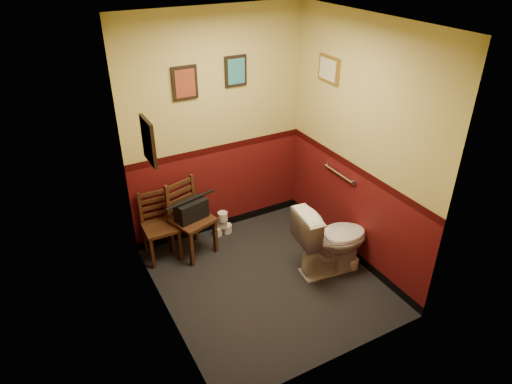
% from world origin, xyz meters
% --- Properties ---
extents(floor, '(2.20, 2.40, 0.00)m').
position_xyz_m(floor, '(0.00, 0.00, 0.00)').
color(floor, black).
rests_on(floor, ground).
extents(ceiling, '(2.20, 2.40, 0.00)m').
position_xyz_m(ceiling, '(0.00, 0.00, 2.70)').
color(ceiling, silver).
rests_on(ceiling, ground).
extents(wall_back, '(2.20, 0.00, 2.70)m').
position_xyz_m(wall_back, '(0.00, 1.20, 1.35)').
color(wall_back, '#541010').
rests_on(wall_back, ground).
extents(wall_front, '(2.20, 0.00, 2.70)m').
position_xyz_m(wall_front, '(0.00, -1.20, 1.35)').
color(wall_front, '#541010').
rests_on(wall_front, ground).
extents(wall_left, '(0.00, 2.40, 2.70)m').
position_xyz_m(wall_left, '(-1.10, 0.00, 1.35)').
color(wall_left, '#541010').
rests_on(wall_left, ground).
extents(wall_right, '(0.00, 2.40, 2.70)m').
position_xyz_m(wall_right, '(1.10, 0.00, 1.35)').
color(wall_right, '#541010').
rests_on(wall_right, ground).
extents(grab_bar, '(0.05, 0.56, 0.06)m').
position_xyz_m(grab_bar, '(1.07, 0.25, 0.95)').
color(grab_bar, silver).
rests_on(grab_bar, wall_right).
extents(framed_print_back_a, '(0.28, 0.04, 0.36)m').
position_xyz_m(framed_print_back_a, '(-0.35, 1.18, 1.95)').
color(framed_print_back_a, black).
rests_on(framed_print_back_a, wall_back).
extents(framed_print_back_b, '(0.26, 0.04, 0.34)m').
position_xyz_m(framed_print_back_b, '(0.25, 1.18, 2.00)').
color(framed_print_back_b, black).
rests_on(framed_print_back_b, wall_back).
extents(framed_print_left, '(0.04, 0.30, 0.38)m').
position_xyz_m(framed_print_left, '(-1.08, 0.10, 1.85)').
color(framed_print_left, black).
rests_on(framed_print_left, wall_left).
extents(framed_print_right, '(0.04, 0.34, 0.28)m').
position_xyz_m(framed_print_right, '(1.08, 0.60, 2.05)').
color(framed_print_right, olive).
rests_on(framed_print_right, wall_right).
extents(toilet, '(0.88, 0.56, 0.81)m').
position_xyz_m(toilet, '(0.72, -0.16, 0.41)').
color(toilet, white).
rests_on(toilet, floor).
extents(toilet_brush, '(0.12, 0.12, 0.44)m').
position_xyz_m(toilet_brush, '(0.97, -0.27, 0.07)').
color(toilet_brush, silver).
rests_on(toilet_brush, floor).
extents(chair_left, '(0.39, 0.39, 0.81)m').
position_xyz_m(chair_left, '(-0.85, 1.00, 0.41)').
color(chair_left, '#542E19').
rests_on(chair_left, floor).
extents(chair_right, '(0.53, 0.53, 0.91)m').
position_xyz_m(chair_right, '(-0.51, 0.91, 0.45)').
color(chair_right, '#542E19').
rests_on(chair_right, floor).
extents(handbag, '(0.40, 0.26, 0.27)m').
position_xyz_m(handbag, '(-0.50, 0.87, 0.59)').
color(handbag, black).
rests_on(handbag, chair_right).
extents(tp_stack, '(0.25, 0.15, 0.33)m').
position_xyz_m(tp_stack, '(-0.05, 1.04, 0.14)').
color(tp_stack, silver).
rests_on(tp_stack, floor).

